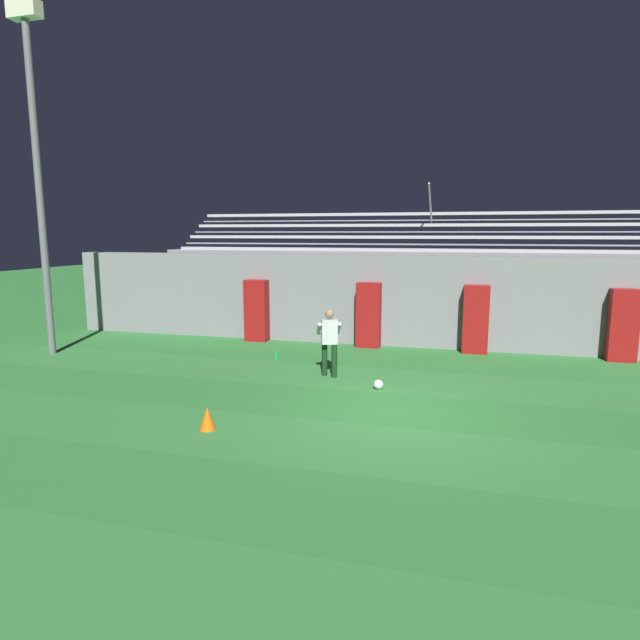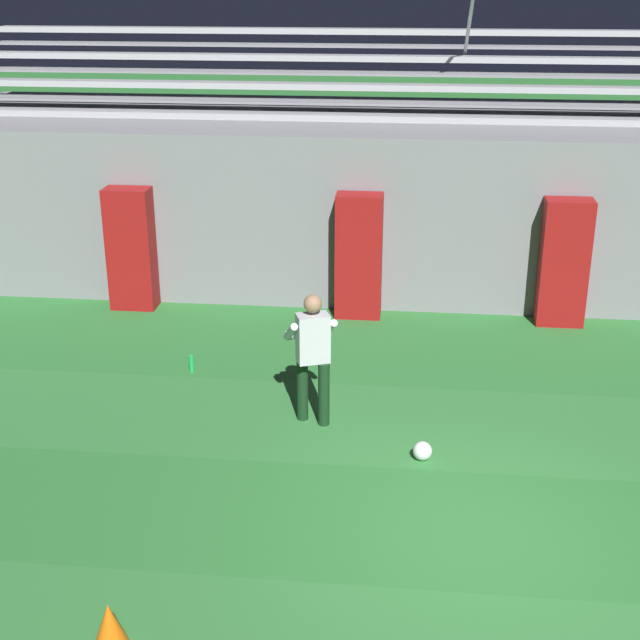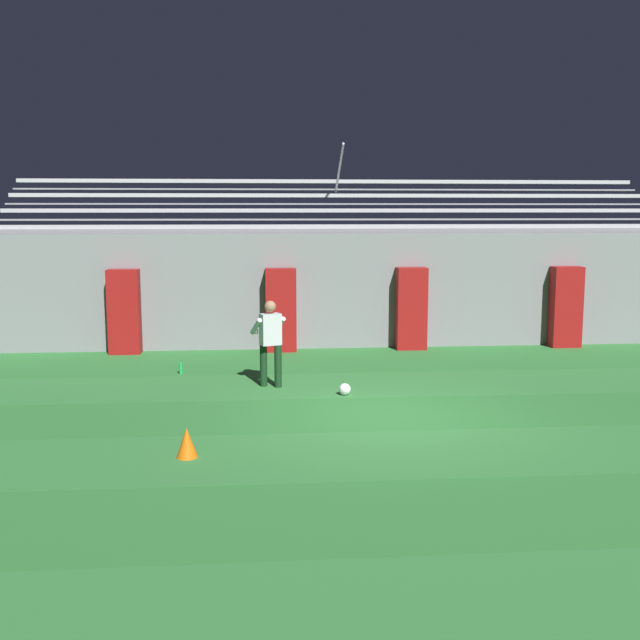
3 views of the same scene
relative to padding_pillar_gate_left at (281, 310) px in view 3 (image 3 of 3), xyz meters
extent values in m
plane|color=#2D7533|center=(1.58, -5.95, -1.00)|extent=(80.00, 80.00, 0.00)
cube|color=#337A38|center=(1.58, -11.95, -0.99)|extent=(28.00, 2.08, 0.01)
cube|color=#337A38|center=(1.58, -7.78, -0.99)|extent=(28.00, 2.08, 0.01)
cube|color=#337A38|center=(1.58, -3.62, -0.99)|extent=(28.00, 2.08, 0.01)
cube|color=gray|center=(1.58, 0.55, 0.40)|extent=(24.00, 0.60, 2.80)
cube|color=maroon|center=(0.00, 0.00, 0.00)|extent=(0.73, 0.44, 1.99)
cube|color=maroon|center=(3.16, 0.00, 0.00)|extent=(0.73, 0.44, 1.99)
cube|color=maroon|center=(-3.68, 0.00, 0.00)|extent=(0.73, 0.44, 1.99)
cube|color=maroon|center=(7.03, 0.00, 0.00)|extent=(0.73, 0.44, 1.99)
cube|color=gray|center=(1.58, 2.55, 0.45)|extent=(18.00, 3.20, 2.90)
cube|color=#B7B7BC|center=(1.58, 1.30, 1.95)|extent=(17.10, 0.36, 0.10)
cube|color=gray|center=(1.58, 1.10, 1.72)|extent=(17.10, 0.60, 0.04)
cube|color=#B7B7BC|center=(1.58, 2.00, 2.35)|extent=(17.10, 0.36, 0.10)
cube|color=gray|center=(1.58, 1.80, 2.12)|extent=(17.10, 0.60, 0.04)
cube|color=#B7B7BC|center=(1.58, 2.70, 2.75)|extent=(17.10, 0.36, 0.10)
cube|color=gray|center=(1.58, 2.50, 2.52)|extent=(17.10, 0.60, 0.04)
cube|color=#B7B7BC|center=(1.58, 3.40, 3.15)|extent=(17.10, 0.36, 0.10)
cube|color=gray|center=(1.58, 3.20, 2.92)|extent=(17.10, 0.60, 0.04)
cylinder|color=#B7B7BC|center=(1.62, 2.10, 3.40)|extent=(0.06, 1.93, 1.25)
cylinder|color=#143319|center=(-0.45, -3.61, -0.59)|extent=(0.18, 0.18, 0.82)
cylinder|color=#143319|center=(-0.17, -3.72, -0.59)|extent=(0.18, 0.18, 0.82)
cube|color=silver|center=(-0.31, -3.66, 0.12)|extent=(0.44, 0.36, 0.60)
sphere|color=#A37556|center=(-0.31, -3.66, 0.56)|extent=(0.22, 0.22, 0.22)
cylinder|color=silver|center=(-0.58, -3.61, 0.17)|extent=(0.25, 0.48, 0.37)
cylinder|color=silver|center=(-0.13, -3.45, 0.17)|extent=(0.25, 0.48, 0.37)
cube|color=silver|center=(-0.62, -3.41, 0.04)|extent=(0.14, 0.14, 0.08)
cube|color=silver|center=(-0.24, -3.27, 0.04)|extent=(0.14, 0.14, 0.08)
sphere|color=white|center=(1.03, -4.44, -0.89)|extent=(0.22, 0.22, 0.22)
cone|color=orange|center=(-1.53, -7.72, -0.79)|extent=(0.30, 0.30, 0.42)
cylinder|color=green|center=(-2.15, -2.39, -0.88)|extent=(0.07, 0.07, 0.24)
camera|label=1|loc=(2.81, -16.02, 2.49)|focal=30.00mm
camera|label=2|loc=(0.80, -13.36, 4.25)|focal=50.00mm
camera|label=3|loc=(-0.53, -17.73, 2.38)|focal=42.00mm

